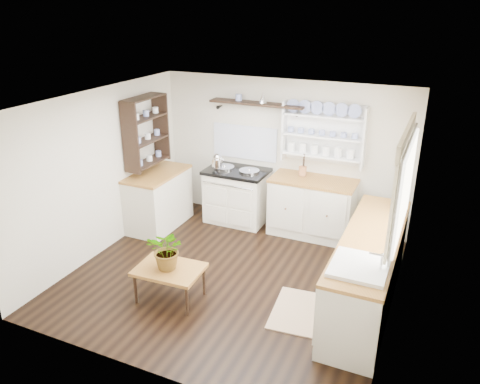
% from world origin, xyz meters
% --- Properties ---
extents(floor, '(4.00, 3.80, 0.01)m').
position_xyz_m(floor, '(0.00, 0.00, 0.00)').
color(floor, black).
rests_on(floor, ground).
extents(wall_back, '(4.00, 0.02, 2.30)m').
position_xyz_m(wall_back, '(0.00, 1.90, 1.15)').
color(wall_back, beige).
rests_on(wall_back, ground).
extents(wall_right, '(0.02, 3.80, 2.30)m').
position_xyz_m(wall_right, '(2.00, 0.00, 1.15)').
color(wall_right, beige).
rests_on(wall_right, ground).
extents(wall_left, '(0.02, 3.80, 2.30)m').
position_xyz_m(wall_left, '(-2.00, 0.00, 1.15)').
color(wall_left, beige).
rests_on(wall_left, ground).
extents(ceiling, '(4.00, 3.80, 0.01)m').
position_xyz_m(ceiling, '(0.00, 0.00, 2.30)').
color(ceiling, white).
rests_on(ceiling, wall_back).
extents(window, '(0.08, 1.55, 1.22)m').
position_xyz_m(window, '(1.95, 0.15, 1.56)').
color(window, white).
rests_on(window, wall_right).
extents(aga_cooker, '(0.98, 0.69, 0.91)m').
position_xyz_m(aga_cooker, '(-0.65, 1.57, 0.45)').
color(aga_cooker, white).
rests_on(aga_cooker, floor).
extents(back_cabinets, '(1.27, 0.63, 0.90)m').
position_xyz_m(back_cabinets, '(0.60, 1.60, 0.46)').
color(back_cabinets, beige).
rests_on(back_cabinets, floor).
extents(right_cabinets, '(0.62, 2.43, 0.90)m').
position_xyz_m(right_cabinets, '(1.70, 0.10, 0.46)').
color(right_cabinets, beige).
rests_on(right_cabinets, floor).
extents(belfast_sink, '(0.55, 0.60, 0.45)m').
position_xyz_m(belfast_sink, '(1.70, -0.65, 0.80)').
color(belfast_sink, white).
rests_on(belfast_sink, right_cabinets).
extents(left_cabinets, '(0.62, 1.13, 0.90)m').
position_xyz_m(left_cabinets, '(-1.70, 0.90, 0.46)').
color(left_cabinets, beige).
rests_on(left_cabinets, floor).
extents(plate_rack, '(1.20, 0.22, 0.90)m').
position_xyz_m(plate_rack, '(0.65, 1.86, 1.56)').
color(plate_rack, white).
rests_on(plate_rack, wall_back).
extents(high_shelf, '(1.50, 0.29, 0.16)m').
position_xyz_m(high_shelf, '(-0.40, 1.78, 1.91)').
color(high_shelf, black).
rests_on(high_shelf, wall_back).
extents(left_shelving, '(0.28, 0.80, 1.05)m').
position_xyz_m(left_shelving, '(-1.84, 0.90, 1.55)').
color(left_shelving, black).
rests_on(left_shelving, wall_left).
extents(kettle, '(0.17, 0.17, 0.21)m').
position_xyz_m(kettle, '(-0.93, 1.45, 1.04)').
color(kettle, silver).
rests_on(kettle, aga_cooker).
extents(utensil_crock, '(0.12, 0.12, 0.14)m').
position_xyz_m(utensil_crock, '(0.40, 1.68, 0.98)').
color(utensil_crock, '#AA6A3E').
rests_on(utensil_crock, back_cabinets).
extents(center_table, '(0.81, 0.60, 0.42)m').
position_xyz_m(center_table, '(-0.47, -0.76, 0.38)').
color(center_table, brown).
rests_on(center_table, floor).
extents(potted_plant, '(0.45, 0.39, 0.49)m').
position_xyz_m(potted_plant, '(-0.47, -0.76, 0.67)').
color(potted_plant, '#3F7233').
rests_on(potted_plant, center_table).
extents(floor_rug, '(0.63, 0.90, 0.02)m').
position_xyz_m(floor_rug, '(1.02, -0.39, 0.01)').
color(floor_rug, '#8F6E53').
rests_on(floor_rug, floor).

